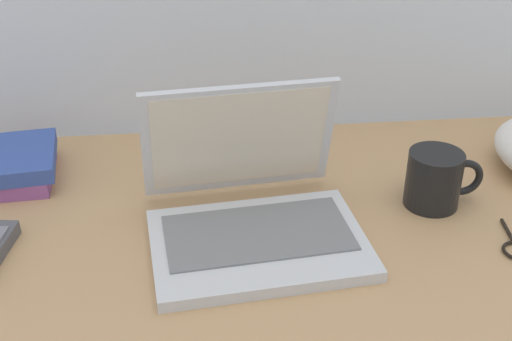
{
  "coord_description": "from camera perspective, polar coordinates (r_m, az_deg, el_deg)",
  "views": [
    {
      "loc": [
        -0.09,
        -0.81,
        0.61
      ],
      "look_at": [
        -0.0,
        0.0,
        0.15
      ],
      "focal_mm": 46.71,
      "sensor_mm": 36.0,
      "label": 1
    }
  ],
  "objects": [
    {
      "name": "desk",
      "position": [
        1.01,
        0.09,
        -6.69
      ],
      "size": [
        1.6,
        0.76,
        0.03
      ],
      "color": "tan",
      "rests_on": "ground"
    },
    {
      "name": "coffee_mug",
      "position": [
        1.09,
        15.12,
        -0.72
      ],
      "size": [
        0.13,
        0.09,
        0.09
      ],
      "color": "black",
      "rests_on": "desk"
    },
    {
      "name": "book_stack",
      "position": [
        1.21,
        -20.79,
        0.37
      ],
      "size": [
        0.19,
        0.18,
        0.05
      ],
      "color": "#8C4C8C",
      "rests_on": "desk"
    },
    {
      "name": "laptop",
      "position": [
        0.99,
        -0.51,
        -3.09
      ],
      "size": [
        0.33,
        0.3,
        0.21
      ],
      "color": "silver",
      "rests_on": "desk"
    }
  ]
}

